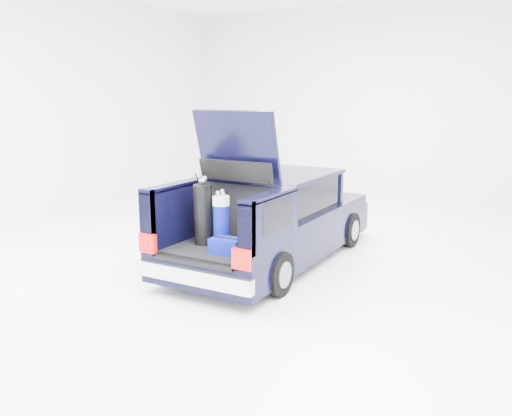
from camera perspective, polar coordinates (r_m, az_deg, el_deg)
The scene contains 6 objects.
ground at distance 8.95m, azimuth 1.58°, elevation -5.57°, with size 14.00×14.00×0.00m, color white.
car at distance 8.86m, azimuth 1.93°, elevation -1.24°, with size 1.87×4.65×2.47m.
red_suitcase at distance 7.57m, azimuth 1.11°, elevation -2.17°, with size 0.32×0.21×0.51m.
black_golf_bag at distance 7.63m, azimuth -5.56°, elevation -0.66°, with size 0.33×0.36×0.96m.
blue_golf_bag at distance 7.55m, azimuth -3.68°, elevation -1.32°, with size 0.31×0.31×0.80m.
blue_duffel at distance 7.24m, azimuth -3.11°, elevation -3.99°, with size 0.45×0.31×0.22m.
Camera 1 is at (3.98, -7.56, 2.67)m, focal length 38.00 mm.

